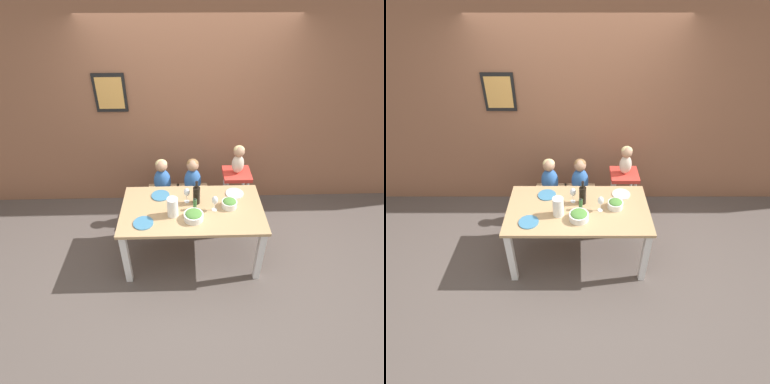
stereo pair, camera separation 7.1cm
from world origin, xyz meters
TOP-DOWN VIEW (x-y plane):
  - ground_plane at (0.00, 0.00)m, footprint 14.00×14.00m
  - wall_back at (-0.00, 1.21)m, footprint 10.00×0.09m
  - dining_table at (0.00, 0.00)m, footprint 1.58×0.85m
  - chair_far_left at (-0.37, 0.70)m, footprint 0.42×0.41m
  - chair_far_center at (0.03, 0.70)m, footprint 0.42×0.41m
  - chair_right_highchair at (0.60, 0.70)m, footprint 0.36×0.35m
  - person_child_left at (-0.37, 0.70)m, footprint 0.22×0.20m
  - person_child_center at (0.03, 0.70)m, footprint 0.22×0.20m
  - person_baby_right at (0.60, 0.70)m, footprint 0.16×0.14m
  - wine_bottle at (0.05, 0.10)m, footprint 0.08×0.08m
  - paper_towel_roll at (-0.21, -0.10)m, footprint 0.12×0.12m
  - wine_glass_near at (0.24, -0.03)m, footprint 0.07×0.07m
  - wine_glass_far at (-0.06, 0.12)m, footprint 0.07×0.07m
  - salad_bowl_large at (0.01, -0.18)m, footprint 0.21×0.21m
  - salad_bowl_small at (0.41, 0.02)m, footprint 0.17×0.17m
  - dinner_plate_front_left at (-0.52, -0.23)m, footprint 0.21×0.21m
  - dinner_plate_back_left at (-0.36, 0.24)m, footprint 0.21×0.21m
  - dinner_plate_back_right at (0.51, 0.25)m, footprint 0.21×0.21m
  - condiment_bottle_hot_sauce at (0.03, -0.01)m, footprint 0.04×0.04m

SIDE VIEW (x-z plane):
  - ground_plane at x=0.00m, z-range 0.00..0.00m
  - chair_far_left at x=-0.37m, z-range 0.16..0.61m
  - chair_far_center at x=0.03m, z-range 0.16..0.61m
  - chair_right_highchair at x=0.60m, z-range 0.21..0.97m
  - dining_table at x=0.00m, z-range 0.27..1.02m
  - person_child_left at x=-0.37m, z-range 0.45..0.95m
  - person_child_center at x=0.03m, z-range 0.45..0.95m
  - dinner_plate_front_left at x=-0.52m, z-range 0.75..0.76m
  - dinner_plate_back_left at x=-0.36m, z-range 0.75..0.76m
  - dinner_plate_back_right at x=0.51m, z-range 0.75..0.76m
  - salad_bowl_large at x=0.01m, z-range 0.75..0.85m
  - salad_bowl_small at x=0.41m, z-range 0.75..0.85m
  - condiment_bottle_hot_sauce at x=0.03m, z-range 0.75..0.90m
  - paper_towel_roll at x=-0.21m, z-range 0.75..0.97m
  - wine_bottle at x=0.05m, z-range 0.72..1.01m
  - wine_glass_near at x=0.24m, z-range 0.79..0.97m
  - wine_glass_far at x=-0.06m, z-range 0.79..0.97m
  - person_baby_right at x=0.60m, z-range 0.78..1.16m
  - wall_back at x=0.00m, z-range 0.00..2.70m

